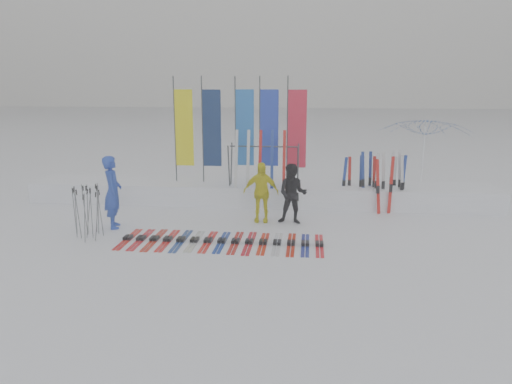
# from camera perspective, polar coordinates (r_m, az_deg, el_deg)

# --- Properties ---
(ground) EXTENTS (120.00, 120.00, 0.00)m
(ground) POSITION_cam_1_polar(r_m,az_deg,el_deg) (10.92, -1.94, -6.93)
(ground) COLOR white
(ground) RESTS_ON ground
(snow_bank) EXTENTS (14.00, 1.60, 0.60)m
(snow_bank) POSITION_cam_1_polar(r_m,az_deg,el_deg) (15.24, 0.43, -0.11)
(snow_bank) COLOR white
(snow_bank) RESTS_ON ground
(person_blue) EXTENTS (0.64, 0.78, 1.84)m
(person_blue) POSITION_cam_1_polar(r_m,az_deg,el_deg) (13.03, -16.06, -0.00)
(person_blue) COLOR #1D3BAC
(person_blue) RESTS_ON ground
(person_black) EXTENTS (0.83, 0.68, 1.57)m
(person_black) POSITION_cam_1_polar(r_m,az_deg,el_deg) (12.93, 4.20, -0.23)
(person_black) COLOR black
(person_black) RESTS_ON ground
(person_yellow) EXTENTS (0.93, 0.39, 1.59)m
(person_yellow) POSITION_cam_1_polar(r_m,az_deg,el_deg) (13.08, 0.57, -0.02)
(person_yellow) COLOR yellow
(person_yellow) RESTS_ON ground
(tent_canopy) EXTENTS (3.59, 3.63, 2.59)m
(tent_canopy) POSITION_cam_1_polar(r_m,az_deg,el_deg) (16.55, 18.53, 3.76)
(tent_canopy) COLOR white
(tent_canopy) RESTS_ON ground
(ski_row) EXTENTS (4.64, 1.69, 0.07)m
(ski_row) POSITION_cam_1_polar(r_m,az_deg,el_deg) (11.58, -3.92, -5.62)
(ski_row) COLOR red
(ski_row) RESTS_ON ground
(pole_cluster) EXTENTS (0.80, 0.86, 1.24)m
(pole_cluster) POSITION_cam_1_polar(r_m,az_deg,el_deg) (12.49, -18.63, -2.19)
(pole_cluster) COLOR #595B60
(pole_cluster) RESTS_ON ground
(feather_flags) EXTENTS (4.00, 0.29, 3.20)m
(feather_flags) POSITION_cam_1_polar(r_m,az_deg,el_deg) (15.18, -1.82, 7.27)
(feather_flags) COLOR #383A3F
(feather_flags) RESTS_ON ground
(ski_rack) EXTENTS (2.04, 0.80, 1.23)m
(ski_rack) POSITION_cam_1_polar(r_m,az_deg,el_deg) (14.63, 0.90, 3.68)
(ski_rack) COLOR #383A3F
(ski_rack) RESTS_ON ground
(upright_skis) EXTENTS (1.73, 1.15, 1.70)m
(upright_skis) POSITION_cam_1_polar(r_m,az_deg,el_deg) (14.87, 13.84, 1.14)
(upright_skis) COLOR silver
(upright_skis) RESTS_ON ground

